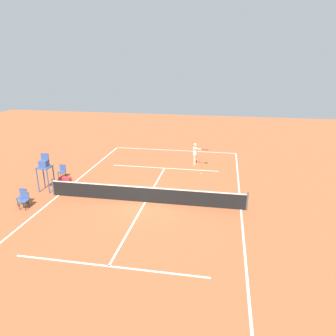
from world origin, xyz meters
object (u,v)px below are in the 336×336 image
Objects in this scene: courtside_chair_far at (24,199)px; equipment_bag at (65,179)px; umpire_chair at (44,167)px; courtside_chair_mid at (62,171)px; courtside_chair_near at (22,196)px; tennis_ball at (201,174)px; player_serving at (195,152)px.

equipment_bag is (-0.25, -4.16, -0.38)m from courtside_chair_far.
courtside_chair_mid is at bearing -87.00° from umpire_chair.
courtside_chair_near is 1.00× the size of courtside_chair_far.
courtside_chair_far reaches higher than tennis_ball.
courtside_chair_far is at bearing 37.88° from tennis_ball.
courtside_chair_mid is (0.12, -2.20, -1.07)m from umpire_chair.
player_serving is at bearing -148.87° from equipment_bag.
courtside_chair_near is at bearing 80.53° from equipment_bag.
player_serving is 12.66m from courtside_chair_near.
tennis_ball is 10.64m from umpire_chair.
umpire_chair is at bearing 93.00° from courtside_chair_mid.
tennis_ball is 9.86m from courtside_chair_mid.
tennis_ball is 0.07× the size of courtside_chair_far.
tennis_ball is 0.07× the size of courtside_chair_mid.
courtside_chair_near is 1.25× the size of equipment_bag.
player_serving is 11.06m from umpire_chair.
courtside_chair_mid reaches higher than equipment_bag.
courtside_chair_far is 4.18m from equipment_bag.
umpire_chair is (9.41, 4.70, 1.57)m from tennis_ball.
player_serving is 2.33m from tennis_ball.
courtside_chair_mid and courtside_chair_far have the same top height.
tennis_ball is 11.86m from courtside_chair_near.
umpire_chair is (8.78, 6.70, 0.56)m from player_serving.
player_serving is 2.31× the size of equipment_bag.
courtside_chair_far is 1.25× the size of equipment_bag.
umpire_chair is at bearing 77.15° from equipment_bag.
player_serving reaches higher than courtside_chair_far.
courtside_chair_near is 1.00× the size of courtside_chair_mid.
courtside_chair_far is at bearing 134.32° from courtside_chair_near.
courtside_chair_far is (-0.38, 0.39, 0.00)m from courtside_chair_near.
player_serving reaches higher than tennis_ball.
player_serving is 9.98m from courtside_chair_mid.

